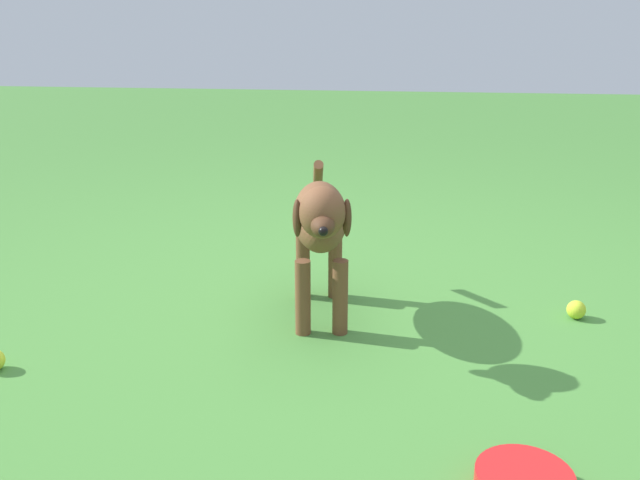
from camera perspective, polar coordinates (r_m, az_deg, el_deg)
ground at (r=2.41m, az=1.69°, el=-7.22°), size 14.00×14.00×0.00m
dog at (r=2.35m, az=0.03°, el=1.46°), size 0.25×0.79×0.54m
tennis_ball_0 at (r=2.63m, az=20.10°, el=-5.34°), size 0.07×0.07×0.07m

